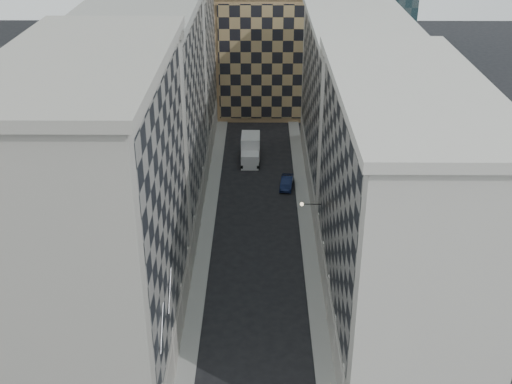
{
  "coord_description": "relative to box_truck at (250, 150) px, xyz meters",
  "views": [
    {
      "loc": [
        0.29,
        -28.17,
        34.31
      ],
      "look_at": [
        0.02,
        15.1,
        12.03
      ],
      "focal_mm": 45.0,
      "sensor_mm": 36.0,
      "label": 1
    }
  ],
  "objects": [
    {
      "name": "tan_block",
      "position": [
        2.91,
        20.42,
        8.05
      ],
      "size": [
        16.8,
        14.8,
        18.8
      ],
      "color": "tan",
      "rests_on": "ground"
    },
    {
      "name": "bldg_left_c",
      "position": [
        -9.97,
        7.52,
        9.44
      ],
      "size": [
        10.8,
        22.8,
        21.7
      ],
      "color": "#A69F95",
      "rests_on": "ground"
    },
    {
      "name": "bldg_left_b",
      "position": [
        -9.98,
        -14.48,
        9.94
      ],
      "size": [
        10.8,
        22.8,
        22.7
      ],
      "color": "gray",
      "rests_on": "ground"
    },
    {
      "name": "dark_car",
      "position": [
        4.41,
        -7.75,
        -0.74
      ],
      "size": [
        1.86,
        4.06,
        1.29
      ],
      "primitive_type": "imported",
      "rotation": [
        0.0,
        0.0,
        -0.13
      ],
      "color": "#101A3B",
      "rests_on": "ground"
    },
    {
      "name": "bracket_lamp",
      "position": [
        5.28,
        -23.48,
        4.82
      ],
      "size": [
        1.98,
        0.36,
        0.36
      ],
      "color": "black",
      "rests_on": "ground"
    },
    {
      "name": "bldg_right_b",
      "position": [
        11.8,
        -5.48,
        8.47
      ],
      "size": [
        10.8,
        28.8,
        19.7
      ],
      "color": "beige",
      "rests_on": "ground"
    },
    {
      "name": "sidewalk_east",
      "position": [
        6.16,
        -17.48,
        -1.31
      ],
      "size": [
        1.5,
        100.0,
        0.15
      ],
      "primitive_type": "cube",
      "color": "#999994",
      "rests_on": "ground"
    },
    {
      "name": "flagpoles_left",
      "position": [
        -4.99,
        -41.48,
        6.62
      ],
      "size": [
        0.1,
        6.33,
        2.33
      ],
      "color": "gray",
      "rests_on": "ground"
    },
    {
      "name": "box_truck",
      "position": [
        0.0,
        0.0,
        0.0
      ],
      "size": [
        2.41,
        5.8,
        3.17
      ],
      "rotation": [
        0.0,
        0.0,
        -0.01
      ],
      "color": "silver",
      "rests_on": "ground"
    },
    {
      "name": "sidewalk_west",
      "position": [
        -4.34,
        -17.48,
        -1.31
      ],
      "size": [
        1.5,
        100.0,
        0.15
      ],
      "primitive_type": "cube",
      "color": "#999994",
      "rests_on": "ground"
    },
    {
      "name": "bldg_left_a",
      "position": [
        -9.98,
        -36.48,
        10.44
      ],
      "size": [
        10.8,
        22.8,
        23.7
      ],
      "color": "#A69F95",
      "rests_on": "ground"
    },
    {
      "name": "bldg_right_a",
      "position": [
        11.78,
        -32.48,
        8.94
      ],
      "size": [
        10.8,
        26.8,
        20.7
      ],
      "color": "beige",
      "rests_on": "ground"
    }
  ]
}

